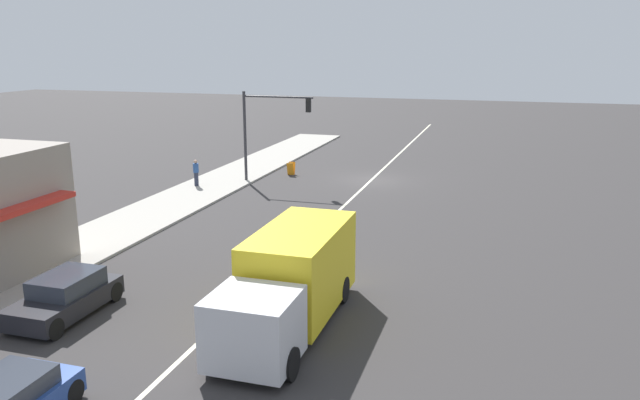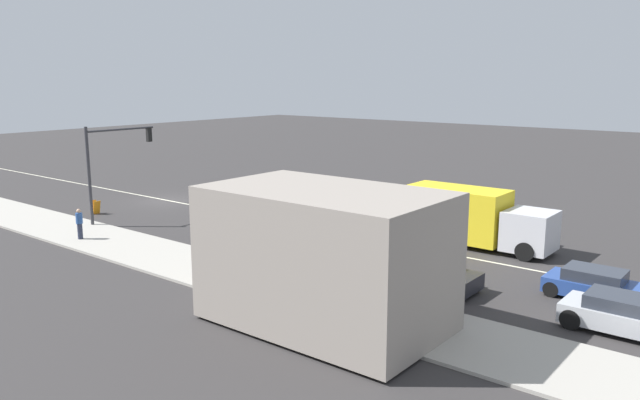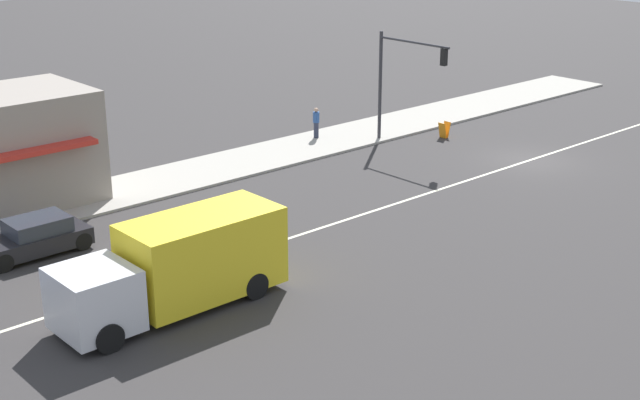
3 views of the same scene
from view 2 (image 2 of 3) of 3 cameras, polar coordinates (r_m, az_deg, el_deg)
The scene contains 11 objects.
ground_plane at distance 32.64m, azimuth 6.15°, elevation -3.86°, with size 160.00×160.00×0.00m, color #333030.
sidewalk_right at distance 25.45m, azimuth -3.90°, elevation -8.05°, with size 4.00×73.00×0.12m, color #A8A399.
lane_marking_center at distance 44.63m, azimuth -13.75°, elevation -0.04°, with size 0.16×60.00×0.01m, color beige.
building_corner_store at distance 21.20m, azimuth 0.46°, elevation -5.20°, with size 5.53×8.07×4.66m.
traffic_signal_main at distance 38.26m, azimuth -18.64°, elevation 3.78°, with size 4.59×0.34×5.60m.
pedestrian at distance 34.79m, azimuth -21.14°, elevation -1.99°, with size 0.34×0.34×1.60m.
warning_aframe_sign at distance 41.52m, azimuth -19.84°, elevation -0.62°, with size 0.45×0.53×0.84m.
delivery_truck at distance 32.48m, azimuth 13.79°, elevation -1.53°, with size 2.44×7.50×2.87m.
sedan_dark at distance 25.81m, azimuth 9.96°, elevation -6.56°, with size 1.82×3.87×1.35m.
sedan_silver at distance 23.43m, azimuth 26.43°, elevation -9.48°, with size 1.79×4.30×1.29m.
coupe_blue at distance 26.39m, azimuth 24.07°, elevation -7.13°, with size 1.74×3.92×1.21m.
Camera 2 is at (26.71, 34.75, 8.42)m, focal length 35.00 mm.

